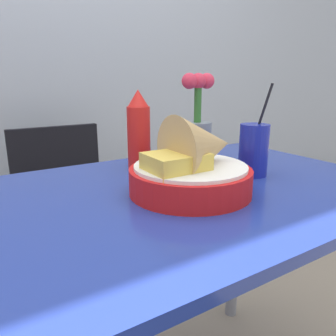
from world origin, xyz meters
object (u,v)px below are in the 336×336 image
drink_cup (253,152)px  food_basket (194,165)px  chair_far_window (65,202)px  flower_vase (197,128)px  ketchup_bottle (139,131)px

drink_cup → food_basket: bearing=-172.8°
chair_far_window → food_basket: 0.91m
drink_cup → flower_vase: flower_vase is taller
chair_far_window → ketchup_bottle: (0.08, -0.58, 0.39)m
chair_far_window → flower_vase: 0.78m
food_basket → ketchup_bottle: (-0.01, 0.26, 0.05)m
food_basket → flower_vase: flower_vase is taller
chair_far_window → drink_cup: (0.32, -0.81, 0.34)m
ketchup_bottle → drink_cup: 0.33m
food_basket → flower_vase: bearing=51.6°
ketchup_bottle → flower_vase: 0.19m
ketchup_bottle → food_basket: bearing=-87.8°
food_basket → ketchup_bottle: size_ratio=1.23×
flower_vase → food_basket: bearing=-128.4°
drink_cup → flower_vase: bearing=101.5°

